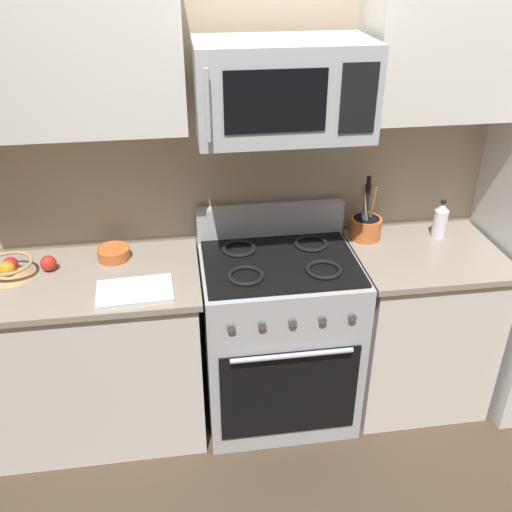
{
  "coord_description": "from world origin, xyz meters",
  "views": [
    {
      "loc": [
        -0.46,
        -1.61,
        2.28
      ],
      "look_at": [
        -0.13,
        0.58,
        1.03
      ],
      "focal_mm": 39.83,
      "sensor_mm": 36.0,
      "label": 1
    }
  ],
  "objects_px": {
    "prep_bowl": "(114,253)",
    "range_oven": "(278,336)",
    "microwave": "(283,89)",
    "fruit_basket": "(9,268)",
    "cutting_board": "(135,291)",
    "apple_loose": "(48,263)",
    "utensil_crock": "(366,226)",
    "bottle_vinegar": "(440,220)"
  },
  "relations": [
    {
      "from": "cutting_board",
      "to": "prep_bowl",
      "type": "bearing_deg",
      "value": 109.16
    },
    {
      "from": "prep_bowl",
      "to": "bottle_vinegar",
      "type": "bearing_deg",
      "value": -0.12
    },
    {
      "from": "microwave",
      "to": "bottle_vinegar",
      "type": "height_order",
      "value": "microwave"
    },
    {
      "from": "fruit_basket",
      "to": "apple_loose",
      "type": "relative_size",
      "value": 2.91
    },
    {
      "from": "microwave",
      "to": "apple_loose",
      "type": "bearing_deg",
      "value": 176.63
    },
    {
      "from": "prep_bowl",
      "to": "apple_loose",
      "type": "bearing_deg",
      "value": -166.83
    },
    {
      "from": "range_oven",
      "to": "fruit_basket",
      "type": "xyz_separation_m",
      "value": [
        -1.25,
        0.06,
        0.48
      ]
    },
    {
      "from": "microwave",
      "to": "fruit_basket",
      "type": "xyz_separation_m",
      "value": [
        -1.25,
        0.03,
        -0.78
      ]
    },
    {
      "from": "range_oven",
      "to": "bottle_vinegar",
      "type": "xyz_separation_m",
      "value": [
        0.87,
        0.16,
        0.53
      ]
    },
    {
      "from": "microwave",
      "to": "bottle_vinegar",
      "type": "relative_size",
      "value": 3.6
    },
    {
      "from": "bottle_vinegar",
      "to": "prep_bowl",
      "type": "xyz_separation_m",
      "value": [
        -1.66,
        0.0,
        -0.06
      ]
    },
    {
      "from": "fruit_basket",
      "to": "apple_loose",
      "type": "xyz_separation_m",
      "value": [
        0.17,
        0.03,
        -0.01
      ]
    },
    {
      "from": "prep_bowl",
      "to": "range_oven",
      "type": "bearing_deg",
      "value": -11.39
    },
    {
      "from": "fruit_basket",
      "to": "cutting_board",
      "type": "xyz_separation_m",
      "value": [
        0.57,
        -0.22,
        -0.04
      ]
    },
    {
      "from": "utensil_crock",
      "to": "fruit_basket",
      "type": "distance_m",
      "value": 1.74
    },
    {
      "from": "apple_loose",
      "to": "prep_bowl",
      "type": "distance_m",
      "value": 0.3
    },
    {
      "from": "utensil_crock",
      "to": "prep_bowl",
      "type": "xyz_separation_m",
      "value": [
        -1.28,
        -0.04,
        -0.04
      ]
    },
    {
      "from": "range_oven",
      "to": "bottle_vinegar",
      "type": "relative_size",
      "value": 5.38
    },
    {
      "from": "fruit_basket",
      "to": "cutting_board",
      "type": "relative_size",
      "value": 0.65
    },
    {
      "from": "fruit_basket",
      "to": "cutting_board",
      "type": "distance_m",
      "value": 0.61
    },
    {
      "from": "range_oven",
      "to": "microwave",
      "type": "height_order",
      "value": "microwave"
    },
    {
      "from": "apple_loose",
      "to": "microwave",
      "type": "bearing_deg",
      "value": -3.37
    },
    {
      "from": "microwave",
      "to": "prep_bowl",
      "type": "height_order",
      "value": "microwave"
    },
    {
      "from": "range_oven",
      "to": "microwave",
      "type": "relative_size",
      "value": 1.49
    },
    {
      "from": "microwave",
      "to": "apple_loose",
      "type": "xyz_separation_m",
      "value": [
        -1.08,
        0.06,
        -0.78
      ]
    },
    {
      "from": "range_oven",
      "to": "prep_bowl",
      "type": "bearing_deg",
      "value": 168.61
    },
    {
      "from": "apple_loose",
      "to": "bottle_vinegar",
      "type": "height_order",
      "value": "bottle_vinegar"
    },
    {
      "from": "microwave",
      "to": "prep_bowl",
      "type": "xyz_separation_m",
      "value": [
        -0.79,
        0.13,
        -0.79
      ]
    },
    {
      "from": "microwave",
      "to": "fruit_basket",
      "type": "height_order",
      "value": "microwave"
    },
    {
      "from": "cutting_board",
      "to": "prep_bowl",
      "type": "xyz_separation_m",
      "value": [
        -0.11,
        0.32,
        0.02
      ]
    },
    {
      "from": "cutting_board",
      "to": "range_oven",
      "type": "bearing_deg",
      "value": 13.4
    },
    {
      "from": "cutting_board",
      "to": "bottle_vinegar",
      "type": "bearing_deg",
      "value": 11.59
    },
    {
      "from": "bottle_vinegar",
      "to": "cutting_board",
      "type": "bearing_deg",
      "value": -168.41
    },
    {
      "from": "fruit_basket",
      "to": "microwave",
      "type": "bearing_deg",
      "value": -1.39
    },
    {
      "from": "utensil_crock",
      "to": "apple_loose",
      "type": "height_order",
      "value": "utensil_crock"
    },
    {
      "from": "utensil_crock",
      "to": "fruit_basket",
      "type": "bearing_deg",
      "value": -175.47
    },
    {
      "from": "utensil_crock",
      "to": "prep_bowl",
      "type": "distance_m",
      "value": 1.28
    },
    {
      "from": "cutting_board",
      "to": "prep_bowl",
      "type": "distance_m",
      "value": 0.34
    },
    {
      "from": "microwave",
      "to": "bottle_vinegar",
      "type": "xyz_separation_m",
      "value": [
        0.87,
        0.13,
        -0.73
      ]
    },
    {
      "from": "utensil_crock",
      "to": "range_oven",
      "type": "bearing_deg",
      "value": -158.09
    },
    {
      "from": "utensil_crock",
      "to": "prep_bowl",
      "type": "relative_size",
      "value": 2.11
    },
    {
      "from": "range_oven",
      "to": "fruit_basket",
      "type": "distance_m",
      "value": 1.34
    }
  ]
}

